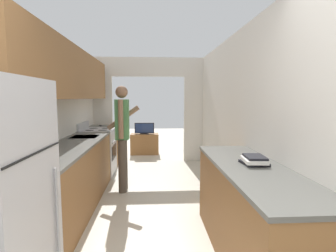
% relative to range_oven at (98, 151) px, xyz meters
% --- Properties ---
extents(wall_left, '(0.38, 7.58, 2.50)m').
position_rel_range_oven_xyz_m(wall_left, '(-0.25, -1.70, 1.10)').
color(wall_left, white).
rests_on(wall_left, ground_plane).
extents(wall_right, '(0.06, 7.58, 2.50)m').
position_rel_range_oven_xyz_m(wall_right, '(2.35, -2.18, 0.78)').
color(wall_right, white).
rests_on(wall_right, ground_plane).
extents(wall_far_with_doorway, '(3.02, 0.06, 2.50)m').
position_rel_range_oven_xyz_m(wall_far_with_doorway, '(1.00, 1.04, 0.98)').
color(wall_far_with_doorway, white).
rests_on(wall_far_with_doorway, ground_plane).
extents(counter_left, '(0.62, 4.13, 0.92)m').
position_rel_range_oven_xyz_m(counter_left, '(-0.01, -1.43, -0.00)').
color(counter_left, brown).
rests_on(counter_left, ground_plane).
extents(counter_right, '(0.62, 2.04, 0.92)m').
position_rel_range_oven_xyz_m(counter_right, '(2.02, -2.98, -0.01)').
color(counter_right, brown).
rests_on(counter_right, ground_plane).
extents(range_oven, '(0.66, 0.78, 1.06)m').
position_rel_range_oven_xyz_m(range_oven, '(0.00, 0.00, 0.00)').
color(range_oven, '#B7B7BC').
rests_on(range_oven, ground_plane).
extents(person, '(0.56, 0.38, 1.74)m').
position_rel_range_oven_xyz_m(person, '(0.60, -0.99, 0.48)').
color(person, '#4C4238').
rests_on(person, ground_plane).
extents(book_stack, '(0.24, 0.29, 0.08)m').
position_rel_range_oven_xyz_m(book_stack, '(2.06, -2.91, 0.49)').
color(book_stack, black).
rests_on(book_stack, counter_right).
extents(tv_cabinet, '(0.77, 0.42, 0.56)m').
position_rel_range_oven_xyz_m(tv_cabinet, '(0.88, 1.90, -0.19)').
color(tv_cabinet, brown).
rests_on(tv_cabinet, ground_plane).
extents(television, '(0.53, 0.16, 0.31)m').
position_rel_range_oven_xyz_m(television, '(0.88, 1.85, 0.24)').
color(television, black).
rests_on(television, tv_cabinet).
extents(knife, '(0.14, 0.33, 0.02)m').
position_rel_range_oven_xyz_m(knife, '(-0.06, 0.65, 0.46)').
color(knife, '#B7B7BC').
rests_on(knife, counter_left).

